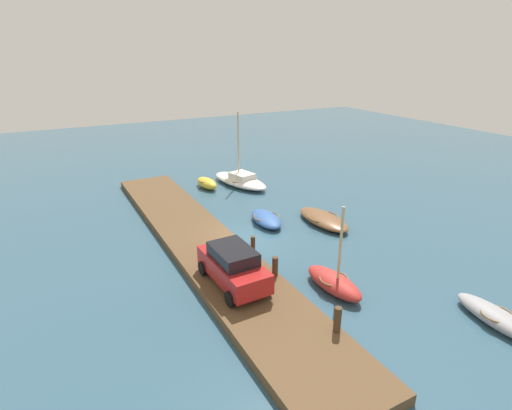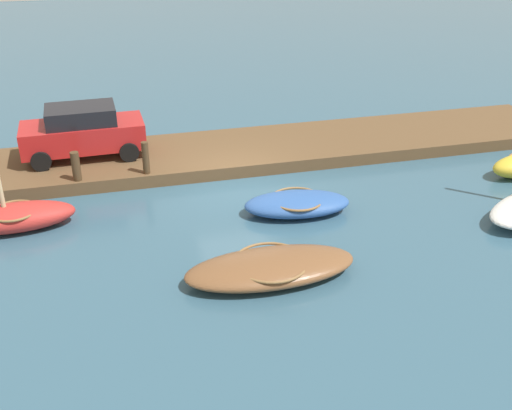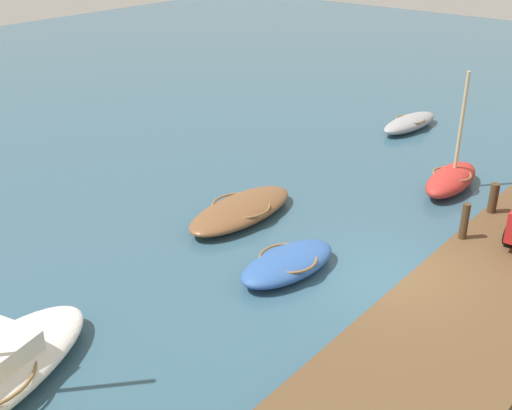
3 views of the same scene
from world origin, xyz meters
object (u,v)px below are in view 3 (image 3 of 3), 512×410
(motorboat_brown, at_px, (241,210))
(rowboat_grey, at_px, (410,123))
(rowboat_red, at_px, (451,178))
(mooring_post_west, at_px, (465,221))
(rowboat_blue, at_px, (288,263))
(mooring_post_mid_west, at_px, (493,198))

(motorboat_brown, relative_size, rowboat_grey, 1.17)
(rowboat_red, relative_size, mooring_post_west, 3.85)
(motorboat_brown, height_order, rowboat_red, rowboat_red)
(rowboat_blue, bearing_deg, mooring_post_west, -30.23)
(motorboat_brown, xyz_separation_m, rowboat_blue, (-1.65, -3.06, 0.01))
(mooring_post_mid_west, bearing_deg, motorboat_brown, 126.48)
(motorboat_brown, bearing_deg, mooring_post_west, -68.91)
(rowboat_blue, height_order, mooring_post_west, mooring_post_west)
(rowboat_red, xyz_separation_m, rowboat_grey, (4.86, 4.05, -0.11))
(rowboat_grey, relative_size, mooring_post_west, 3.44)
(rowboat_blue, height_order, rowboat_grey, rowboat_grey)
(rowboat_blue, relative_size, mooring_post_west, 3.09)
(motorboat_brown, bearing_deg, rowboat_grey, -0.38)
(rowboat_red, bearing_deg, rowboat_grey, 36.57)
(rowboat_grey, distance_m, mooring_post_west, 10.60)
(motorboat_brown, xyz_separation_m, mooring_post_west, (2.38, -6.09, 0.65))
(rowboat_red, distance_m, mooring_post_west, 4.34)
(motorboat_brown, bearing_deg, mooring_post_mid_west, -53.75)
(motorboat_brown, distance_m, rowboat_grey, 11.05)
(rowboat_blue, bearing_deg, motorboat_brown, 68.31)
(motorboat_brown, relative_size, mooring_post_mid_west, 4.56)
(rowboat_grey, relative_size, mooring_post_mid_west, 3.89)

